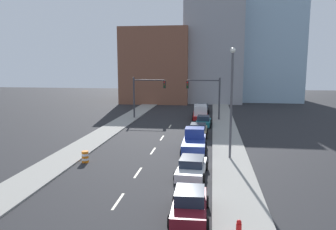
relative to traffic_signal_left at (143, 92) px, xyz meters
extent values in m
cube|color=gray|center=(-2.32, 7.04, -3.98)|extent=(3.08, 92.23, 0.12)
cube|color=gray|center=(11.81, 7.04, -3.98)|extent=(3.08, 92.23, 0.12)
cube|color=beige|center=(4.74, -29.74, -4.04)|extent=(0.16, 2.40, 0.01)
cube|color=beige|center=(4.74, -24.49, -4.04)|extent=(0.16, 2.40, 0.01)
cube|color=beige|center=(4.74, -18.19, -4.04)|extent=(0.16, 2.40, 0.01)
cube|color=beige|center=(4.74, -12.69, -4.04)|extent=(0.16, 2.40, 0.01)
cube|color=beige|center=(4.74, -5.77, -4.04)|extent=(0.16, 2.40, 0.01)
cube|color=brown|center=(-1.77, 24.75, 3.71)|extent=(14.00, 16.00, 15.49)
cube|color=#99999E|center=(10.18, 28.75, 6.93)|extent=(12.00, 20.00, 21.94)
cube|color=#99B7CC|center=(22.59, 32.75, 16.72)|extent=(13.00, 20.00, 41.51)
cylinder|color=#38383D|center=(-1.42, 0.00, -0.96)|extent=(0.24, 0.24, 6.16)
cylinder|color=#38383D|center=(0.88, 0.00, 1.72)|extent=(4.62, 0.16, 0.16)
cube|color=black|center=(3.19, 0.00, 1.09)|extent=(0.34, 0.32, 1.10)
cylinder|color=red|center=(3.19, -0.17, 1.43)|extent=(0.22, 0.04, 0.22)
cylinder|color=#593F0C|center=(3.19, -0.17, 1.09)|extent=(0.22, 0.04, 0.22)
cylinder|color=#0C3F14|center=(3.19, -0.17, 0.75)|extent=(0.22, 0.04, 0.22)
cylinder|color=#38383D|center=(11.18, 0.00, -0.96)|extent=(0.24, 0.24, 6.16)
cylinder|color=#38383D|center=(8.87, 0.00, 1.72)|extent=(4.62, 0.16, 0.16)
cube|color=black|center=(6.56, 0.00, 1.09)|extent=(0.34, 0.32, 1.10)
cylinder|color=red|center=(6.56, -0.17, 1.43)|extent=(0.22, 0.04, 0.22)
cylinder|color=#593F0C|center=(6.56, -0.17, 1.09)|extent=(0.22, 0.04, 0.22)
cylinder|color=#0C3F14|center=(6.56, -0.17, 0.75)|extent=(0.22, 0.04, 0.22)
cylinder|color=orange|center=(-0.16, -22.53, -3.94)|extent=(0.56, 0.56, 0.19)
cylinder|color=white|center=(-0.16, -22.53, -3.75)|extent=(0.56, 0.56, 0.19)
cylinder|color=orange|center=(-0.16, -22.53, -3.56)|extent=(0.56, 0.56, 0.19)
cylinder|color=white|center=(-0.16, -22.53, -3.37)|extent=(0.56, 0.56, 0.19)
cylinder|color=orange|center=(-0.16, -22.53, -3.18)|extent=(0.56, 0.56, 0.19)
cylinder|color=#4C4C51|center=(11.75, -19.92, 0.43)|extent=(0.20, 0.20, 8.95)
sphere|color=white|center=(11.75, -19.92, 5.13)|extent=(0.44, 0.44, 0.44)
cylinder|color=red|center=(11.51, -32.87, -3.71)|extent=(0.26, 0.26, 0.65)
sphere|color=red|center=(11.51, -32.87, -3.32)|extent=(0.23, 0.23, 0.23)
cube|color=maroon|center=(9.08, -31.19, -3.50)|extent=(1.83, 4.26, 0.70)
cube|color=#1E2838|center=(9.08, -31.19, -2.83)|extent=(1.57, 1.93, 0.64)
cylinder|color=black|center=(8.15, -29.90, -3.70)|extent=(0.23, 0.68, 0.68)
cylinder|color=black|center=(9.96, -29.86, -3.70)|extent=(0.23, 0.68, 0.68)
cylinder|color=black|center=(8.20, -32.52, -3.70)|extent=(0.23, 0.68, 0.68)
cylinder|color=black|center=(10.01, -32.48, -3.70)|extent=(0.23, 0.68, 0.68)
cube|color=silver|center=(8.79, -24.64, -3.54)|extent=(2.09, 4.70, 0.61)
cube|color=#1E2838|center=(8.79, -24.64, -2.95)|extent=(1.74, 2.15, 0.58)
cylinder|color=black|center=(7.89, -23.16, -3.69)|extent=(0.26, 0.72, 0.71)
cylinder|color=black|center=(9.82, -23.26, -3.69)|extent=(0.26, 0.72, 0.71)
cylinder|color=black|center=(7.75, -26.01, -3.69)|extent=(0.26, 0.72, 0.71)
cylinder|color=black|center=(9.68, -26.11, -3.69)|extent=(0.26, 0.72, 0.71)
cube|color=navy|center=(8.59, -18.08, -3.36)|extent=(2.06, 5.40, 0.99)
cube|color=navy|center=(8.58, -17.27, -2.39)|extent=(1.79, 1.63, 0.96)
cylinder|color=black|center=(7.54, -16.42, -3.71)|extent=(0.23, 0.65, 0.65)
cylinder|color=black|center=(9.62, -16.40, -3.71)|extent=(0.23, 0.65, 0.65)
cylinder|color=black|center=(7.56, -19.76, -3.71)|extent=(0.23, 0.65, 0.65)
cylinder|color=black|center=(9.65, -19.74, -3.71)|extent=(0.23, 0.65, 0.65)
cube|color=tan|center=(8.65, -11.08, -3.54)|extent=(1.96, 4.54, 0.64)
cube|color=#1E2838|center=(8.65, -11.08, -2.92)|extent=(1.69, 2.05, 0.60)
cylinder|color=black|center=(7.69, -9.67, -3.70)|extent=(0.23, 0.67, 0.67)
cylinder|color=black|center=(9.64, -9.70, -3.70)|extent=(0.23, 0.67, 0.67)
cylinder|color=black|center=(7.65, -12.46, -3.70)|extent=(0.23, 0.67, 0.67)
cylinder|color=black|center=(9.60, -12.49, -3.70)|extent=(0.23, 0.67, 0.67)
cube|color=#196B75|center=(9.07, -5.03, -3.54)|extent=(1.91, 4.31, 0.62)
cube|color=#1E2838|center=(9.07, -5.03, -2.94)|extent=(1.61, 1.97, 0.58)
cylinder|color=black|center=(8.21, -3.68, -3.70)|extent=(0.24, 0.68, 0.67)
cylinder|color=black|center=(10.03, -3.74, -3.70)|extent=(0.24, 0.68, 0.67)
cylinder|color=black|center=(8.12, -6.31, -3.70)|extent=(0.24, 0.68, 0.67)
cylinder|color=black|center=(9.94, -6.37, -3.70)|extent=(0.24, 0.68, 0.67)
cube|color=red|center=(8.45, 0.94, -3.59)|extent=(2.38, 6.05, 0.55)
cube|color=silver|center=(8.46, 0.65, -2.65)|extent=(2.02, 3.78, 1.34)
cylinder|color=black|center=(7.28, 2.74, -3.72)|extent=(0.25, 0.64, 0.63)
cylinder|color=black|center=(9.45, 2.84, -3.72)|extent=(0.25, 0.64, 0.63)
cylinder|color=black|center=(7.45, -0.95, -3.72)|extent=(0.25, 0.64, 0.63)
cylinder|color=black|center=(9.62, -0.85, -3.72)|extent=(0.25, 0.64, 0.63)
cube|color=black|center=(8.66, 7.40, -3.53)|extent=(1.92, 4.75, 0.64)
cube|color=#1E2838|center=(8.66, 7.40, -2.91)|extent=(1.65, 2.16, 0.60)
cylinder|color=black|center=(7.69, 8.84, -3.70)|extent=(0.23, 0.69, 0.68)
cylinder|color=black|center=(9.57, 8.88, -3.70)|extent=(0.23, 0.69, 0.68)
cylinder|color=black|center=(7.75, 5.92, -3.70)|extent=(0.23, 0.69, 0.68)
cylinder|color=black|center=(9.64, 5.96, -3.70)|extent=(0.23, 0.69, 0.68)
camera|label=1|loc=(10.14, -47.54, 3.97)|focal=35.00mm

